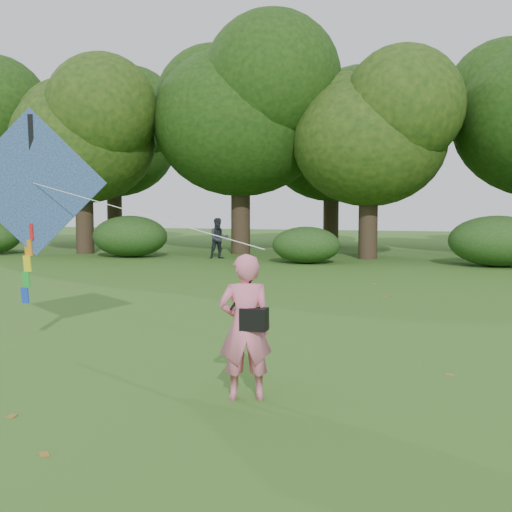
% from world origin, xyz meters
% --- Properties ---
extents(ground, '(100.00, 100.00, 0.00)m').
position_xyz_m(ground, '(0.00, 0.00, 0.00)').
color(ground, '#265114').
rests_on(ground, ground).
extents(man_kite_flyer, '(0.73, 0.61, 1.71)m').
position_xyz_m(man_kite_flyer, '(-0.77, -0.16, 0.85)').
color(man_kite_flyer, pink).
rests_on(man_kite_flyer, ground).
extents(bystander_left, '(1.05, 0.99, 1.71)m').
position_xyz_m(bystander_left, '(-8.00, 18.12, 0.86)').
color(bystander_left, '#252831').
rests_on(bystander_left, ground).
extents(crossbody_bag, '(0.43, 0.20, 0.69)m').
position_xyz_m(crossbody_bag, '(-0.65, -0.19, 0.97)').
color(crossbody_bag, black).
rests_on(crossbody_bag, ground).
extents(flying_kite, '(5.50, 2.21, 3.12)m').
position_xyz_m(flying_kite, '(-4.90, 1.58, 2.57)').
color(flying_kite, '#2736AA').
rests_on(flying_kite, ground).
extents(tree_line, '(54.70, 15.30, 9.48)m').
position_xyz_m(tree_line, '(1.67, 22.88, 5.60)').
color(tree_line, '#3A2D1E').
rests_on(tree_line, ground).
extents(shrub_band, '(39.15, 3.22, 1.88)m').
position_xyz_m(shrub_band, '(-0.72, 17.60, 0.86)').
color(shrub_band, '#264919').
rests_on(shrub_band, ground).
extents(fallen_leaves, '(9.78, 13.86, 0.01)m').
position_xyz_m(fallen_leaves, '(-0.92, 2.46, 0.01)').
color(fallen_leaves, olive).
rests_on(fallen_leaves, ground).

